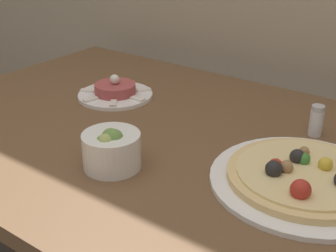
{
  "coord_description": "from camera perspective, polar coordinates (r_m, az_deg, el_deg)",
  "views": [
    {
      "loc": [
        0.5,
        -0.33,
        1.22
      ],
      "look_at": [
        -0.05,
        0.4,
        0.79
      ],
      "focal_mm": 50.0,
      "sensor_mm": 36.0,
      "label": 1
    }
  ],
  "objects": [
    {
      "name": "dining_table",
      "position": [
        1.07,
        3.12,
        -6.26
      ],
      "size": [
        1.46,
        0.87,
        0.75
      ],
      "color": "brown",
      "rests_on": "ground_plane"
    },
    {
      "name": "small_bowl",
      "position": [
        0.92,
        -6.91,
        -2.8
      ],
      "size": [
        0.12,
        0.12,
        0.09
      ],
      "color": "white",
      "rests_on": "dining_table"
    },
    {
      "name": "tartare_plate",
      "position": [
        1.28,
        -6.45,
        4.14
      ],
      "size": [
        0.2,
        0.2,
        0.06
      ],
      "color": "white",
      "rests_on": "dining_table"
    },
    {
      "name": "pizza_plate",
      "position": [
        0.91,
        16.33,
        -5.99
      ],
      "size": [
        0.35,
        0.35,
        0.06
      ],
      "color": "white",
      "rests_on": "dining_table"
    },
    {
      "name": "salt_shaker",
      "position": [
        1.1,
        17.64,
        0.62
      ],
      "size": [
        0.03,
        0.03,
        0.07
      ],
      "color": "silver",
      "rests_on": "dining_table"
    }
  ]
}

